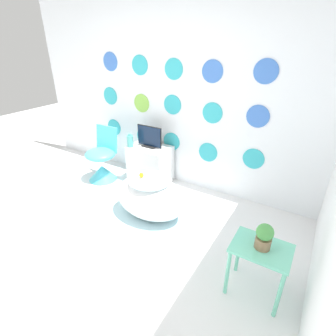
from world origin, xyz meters
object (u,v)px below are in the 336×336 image
Objects in this scene: chair at (102,163)px; tv at (149,138)px; bathtub at (151,197)px; vase at (130,141)px; potted_plant_left at (264,236)px.

tv reaches higher than chair.
bathtub is 4.59× the size of vase.
bathtub is 1.23m from chair.
vase is at bearing 154.61° from potted_plant_left.
bathtub is at bearing 162.38° from potted_plant_left.
bathtub is at bearing -17.72° from chair.
tv is 0.28m from vase.
chair is 4.13× the size of vase.
vase is 0.89× the size of potted_plant_left.
chair reaches higher than bathtub.
tv is at bearing 30.56° from vase.
chair is 0.86m from tv.
vase is (-0.24, -0.14, -0.05)m from tv.
chair reaches higher than vase.
bathtub is 2.24× the size of tv.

